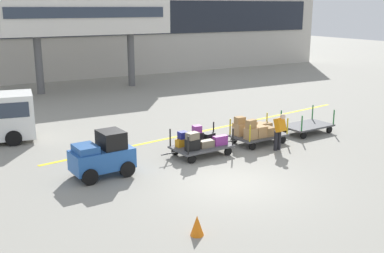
{
  "coord_description": "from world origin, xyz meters",
  "views": [
    {
      "loc": [
        -8.3,
        -11.98,
        5.74
      ],
      "look_at": [
        1.06,
        4.49,
        0.82
      ],
      "focal_mm": 43.36,
      "sensor_mm": 36.0,
      "label": 1
    }
  ],
  "objects_px": {
    "baggage_handler": "(279,130)",
    "safety_cone_near": "(197,225)",
    "baggage_cart_lead": "(200,143)",
    "baggage_tug": "(103,155)",
    "baggage_cart_tail": "(307,126)",
    "baggage_cart_middle": "(255,131)"
  },
  "relations": [
    {
      "from": "baggage_tug",
      "to": "baggage_handler",
      "type": "distance_m",
      "value": 7.28
    },
    {
      "from": "baggage_tug",
      "to": "baggage_handler",
      "type": "relative_size",
      "value": 1.39
    },
    {
      "from": "baggage_handler",
      "to": "safety_cone_near",
      "type": "relative_size",
      "value": 2.84
    },
    {
      "from": "baggage_cart_lead",
      "to": "baggage_cart_tail",
      "type": "xyz_separation_m",
      "value": [
        6.05,
        0.44,
        -0.18
      ]
    },
    {
      "from": "baggage_cart_lead",
      "to": "baggage_tug",
      "type": "bearing_deg",
      "value": -175.56
    },
    {
      "from": "baggage_cart_lead",
      "to": "baggage_cart_tail",
      "type": "height_order",
      "value": "baggage_cart_lead"
    },
    {
      "from": "baggage_cart_tail",
      "to": "baggage_handler",
      "type": "relative_size",
      "value": 1.95
    },
    {
      "from": "safety_cone_near",
      "to": "baggage_cart_tail",
      "type": "bearing_deg",
      "value": 32.77
    },
    {
      "from": "baggage_tug",
      "to": "baggage_cart_lead",
      "type": "height_order",
      "value": "baggage_tug"
    },
    {
      "from": "baggage_cart_lead",
      "to": "baggage_handler",
      "type": "height_order",
      "value": "baggage_handler"
    },
    {
      "from": "baggage_tug",
      "to": "safety_cone_near",
      "type": "distance_m",
      "value": 5.41
    },
    {
      "from": "baggage_cart_lead",
      "to": "baggage_handler",
      "type": "bearing_deg",
      "value": -17.64
    },
    {
      "from": "baggage_cart_tail",
      "to": "baggage_handler",
      "type": "height_order",
      "value": "baggage_handler"
    },
    {
      "from": "baggage_tug",
      "to": "safety_cone_near",
      "type": "relative_size",
      "value": 3.96
    },
    {
      "from": "baggage_cart_lead",
      "to": "safety_cone_near",
      "type": "distance_m",
      "value": 6.63
    },
    {
      "from": "baggage_cart_lead",
      "to": "baggage_cart_middle",
      "type": "xyz_separation_m",
      "value": [
        2.89,
        0.24,
        0.04
      ]
    },
    {
      "from": "baggage_cart_lead",
      "to": "baggage_cart_middle",
      "type": "bearing_deg",
      "value": 4.73
    },
    {
      "from": "baggage_cart_middle",
      "to": "safety_cone_near",
      "type": "bearing_deg",
      "value": -136.95
    },
    {
      "from": "baggage_handler",
      "to": "baggage_cart_middle",
      "type": "bearing_deg",
      "value": 102.23
    },
    {
      "from": "baggage_cart_lead",
      "to": "safety_cone_near",
      "type": "height_order",
      "value": "baggage_cart_lead"
    },
    {
      "from": "baggage_cart_middle",
      "to": "safety_cone_near",
      "type": "relative_size",
      "value": 5.54
    },
    {
      "from": "baggage_tug",
      "to": "baggage_cart_lead",
      "type": "distance_m",
      "value": 4.1
    }
  ]
}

